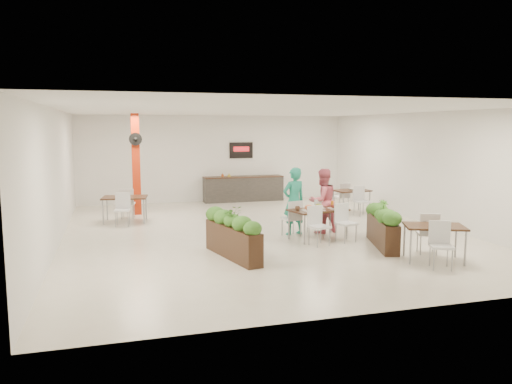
{
  "coord_description": "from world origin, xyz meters",
  "views": [
    {
      "loc": [
        -3.73,
        -12.39,
        2.76
      ],
      "look_at": [
        -0.17,
        -0.08,
        1.1
      ],
      "focal_mm": 35.0,
      "sensor_mm": 36.0,
      "label": 1
    }
  ],
  "objects_px": {
    "red_column": "(136,163)",
    "side_table_b": "(351,194)",
    "diner_man": "(294,201)",
    "side_table_c": "(434,231)",
    "diner_woman": "(323,201)",
    "service_counter": "(243,188)",
    "planter_left": "(233,233)",
    "side_table_a": "(125,201)",
    "planter_right": "(383,225)",
    "main_table": "(318,214)"
  },
  "relations": [
    {
      "from": "diner_man",
      "to": "side_table_a",
      "type": "xyz_separation_m",
      "value": [
        -4.15,
        3.01,
        -0.24
      ]
    },
    {
      "from": "side_table_c",
      "to": "main_table",
      "type": "bearing_deg",
      "value": 142.82
    },
    {
      "from": "planter_left",
      "to": "diner_man",
      "type": "bearing_deg",
      "value": 41.42
    },
    {
      "from": "diner_woman",
      "to": "main_table",
      "type": "bearing_deg",
      "value": 45.18
    },
    {
      "from": "red_column",
      "to": "main_table",
      "type": "height_order",
      "value": "red_column"
    },
    {
      "from": "main_table",
      "to": "diner_woman",
      "type": "xyz_separation_m",
      "value": [
        0.41,
        0.66,
        0.21
      ]
    },
    {
      "from": "main_table",
      "to": "planter_left",
      "type": "relative_size",
      "value": 0.88
    },
    {
      "from": "red_column",
      "to": "planter_left",
      "type": "relative_size",
      "value": 1.52
    },
    {
      "from": "planter_right",
      "to": "side_table_c",
      "type": "distance_m",
      "value": 1.48
    },
    {
      "from": "service_counter",
      "to": "planter_left",
      "type": "bearing_deg",
      "value": -106.28
    },
    {
      "from": "planter_left",
      "to": "side_table_c",
      "type": "distance_m",
      "value": 4.21
    },
    {
      "from": "diner_woman",
      "to": "planter_right",
      "type": "xyz_separation_m",
      "value": [
        0.73,
        -1.8,
        -0.34
      ]
    },
    {
      "from": "red_column",
      "to": "diner_man",
      "type": "xyz_separation_m",
      "value": [
        3.75,
        -4.24,
        -0.77
      ]
    },
    {
      "from": "red_column",
      "to": "service_counter",
      "type": "relative_size",
      "value": 1.07
    },
    {
      "from": "red_column",
      "to": "side_table_c",
      "type": "height_order",
      "value": "red_column"
    },
    {
      "from": "diner_man",
      "to": "diner_woman",
      "type": "bearing_deg",
      "value": 167.05
    },
    {
      "from": "side_table_c",
      "to": "side_table_b",
      "type": "bearing_deg",
      "value": 102.11
    },
    {
      "from": "service_counter",
      "to": "diner_man",
      "type": "height_order",
      "value": "service_counter"
    },
    {
      "from": "planter_right",
      "to": "side_table_a",
      "type": "relative_size",
      "value": 1.21
    },
    {
      "from": "planter_right",
      "to": "main_table",
      "type": "bearing_deg",
      "value": 134.8
    },
    {
      "from": "planter_right",
      "to": "side_table_a",
      "type": "bearing_deg",
      "value": 139.76
    },
    {
      "from": "red_column",
      "to": "planter_left",
      "type": "height_order",
      "value": "red_column"
    },
    {
      "from": "main_table",
      "to": "planter_right",
      "type": "bearing_deg",
      "value": -45.2
    },
    {
      "from": "service_counter",
      "to": "diner_woman",
      "type": "xyz_separation_m",
      "value": [
        0.55,
        -6.1,
        0.36
      ]
    },
    {
      "from": "diner_man",
      "to": "planter_right",
      "type": "bearing_deg",
      "value": 117.36
    },
    {
      "from": "planter_left",
      "to": "planter_right",
      "type": "relative_size",
      "value": 1.05
    },
    {
      "from": "side_table_a",
      "to": "planter_left",
      "type": "bearing_deg",
      "value": -57.86
    },
    {
      "from": "diner_man",
      "to": "main_table",
      "type": "bearing_deg",
      "value": 107.85
    },
    {
      "from": "diner_woman",
      "to": "planter_right",
      "type": "height_order",
      "value": "diner_woman"
    },
    {
      "from": "planter_right",
      "to": "side_table_b",
      "type": "relative_size",
      "value": 1.22
    },
    {
      "from": "red_column",
      "to": "service_counter",
      "type": "bearing_deg",
      "value": 25.0
    },
    {
      "from": "main_table",
      "to": "side_table_a",
      "type": "relative_size",
      "value": 1.11
    },
    {
      "from": "planter_left",
      "to": "planter_right",
      "type": "bearing_deg",
      "value": 0.3
    },
    {
      "from": "side_table_c",
      "to": "diner_woman",
      "type": "bearing_deg",
      "value": 131.25
    },
    {
      "from": "diner_man",
      "to": "diner_woman",
      "type": "distance_m",
      "value": 0.8
    },
    {
      "from": "diner_man",
      "to": "planter_left",
      "type": "height_order",
      "value": "diner_man"
    },
    {
      "from": "main_table",
      "to": "side_table_c",
      "type": "height_order",
      "value": "same"
    },
    {
      "from": "red_column",
      "to": "diner_woman",
      "type": "distance_m",
      "value": 6.27
    },
    {
      "from": "planter_left",
      "to": "planter_right",
      "type": "height_order",
      "value": "planter_left"
    },
    {
      "from": "diner_woman",
      "to": "side_table_b",
      "type": "distance_m",
      "value": 3.4
    },
    {
      "from": "diner_man",
      "to": "side_table_b",
      "type": "distance_m",
      "value": 3.96
    },
    {
      "from": "service_counter",
      "to": "diner_man",
      "type": "relative_size",
      "value": 1.72
    },
    {
      "from": "red_column",
      "to": "side_table_b",
      "type": "distance_m",
      "value": 6.99
    },
    {
      "from": "planter_right",
      "to": "side_table_b",
      "type": "xyz_separation_m",
      "value": [
        1.44,
        4.41,
        0.11
      ]
    },
    {
      "from": "side_table_c",
      "to": "planter_left",
      "type": "bearing_deg",
      "value": -177.1
    },
    {
      "from": "diner_man",
      "to": "side_table_a",
      "type": "height_order",
      "value": "diner_man"
    },
    {
      "from": "planter_right",
      "to": "side_table_b",
      "type": "bearing_deg",
      "value": 71.94
    },
    {
      "from": "red_column",
      "to": "main_table",
      "type": "xyz_separation_m",
      "value": [
        4.14,
        -4.9,
        -1.01
      ]
    },
    {
      "from": "red_column",
      "to": "diner_man",
      "type": "distance_m",
      "value": 5.71
    },
    {
      "from": "main_table",
      "to": "diner_woman",
      "type": "bearing_deg",
      "value": 58.13
    }
  ]
}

